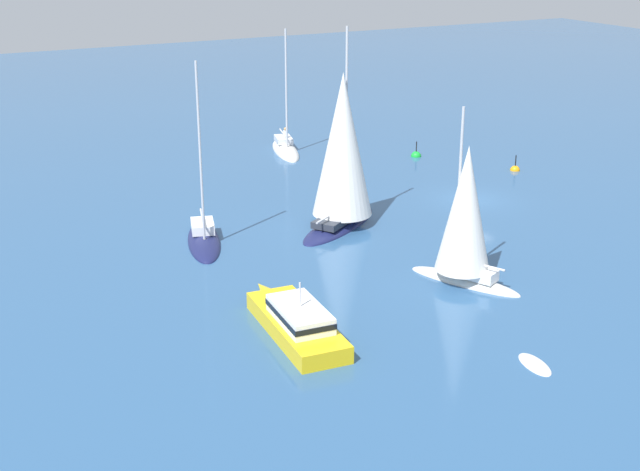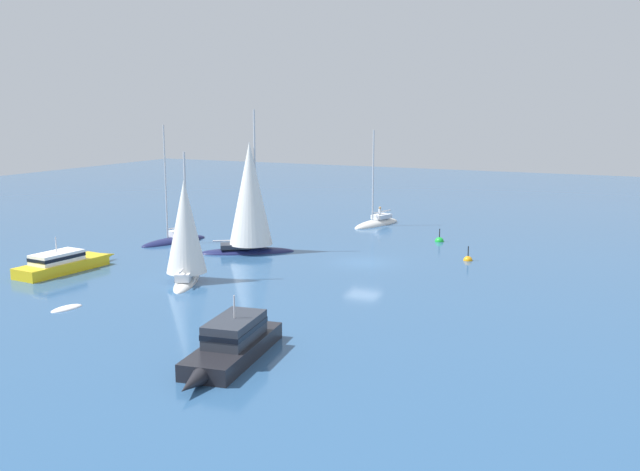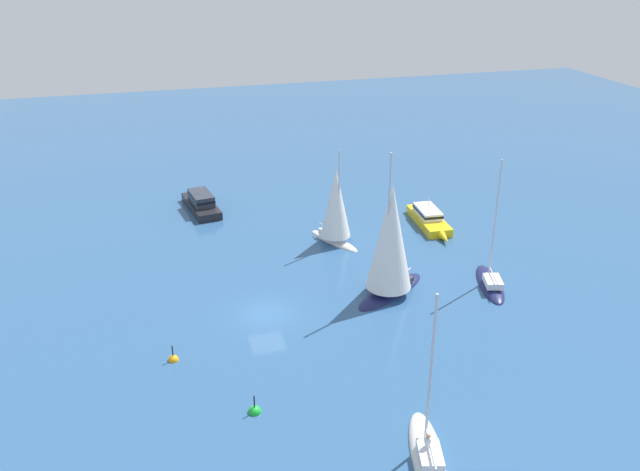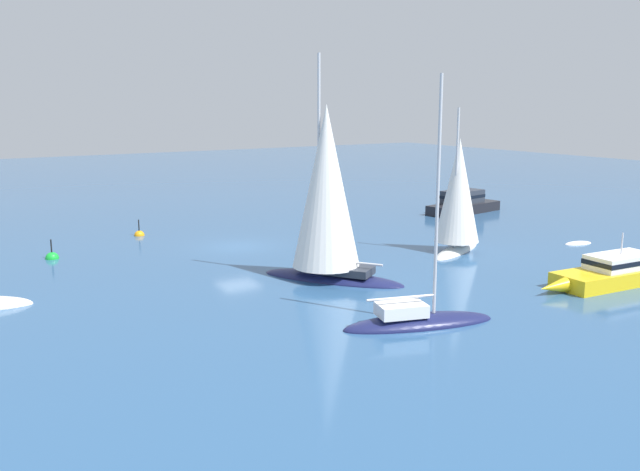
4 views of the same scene
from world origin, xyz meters
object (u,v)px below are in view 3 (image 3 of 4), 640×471
at_px(powerboat, 429,218).
at_px(motor_cruiser, 201,202).
at_px(ketch_1, 391,244).
at_px(mooring_buoy, 255,412).
at_px(ketch, 427,454).
at_px(channel_buoy, 174,360).
at_px(skiff, 335,206).
at_px(sailboat, 335,208).
at_px(sloop, 490,283).

height_order(powerboat, motor_cruiser, motor_cruiser).
relative_size(ketch_1, mooring_buoy, 7.64).
distance_m(ketch_1, mooring_buoy, 16.98).
bearing_deg(ketch, ketch_1, 0.53).
bearing_deg(powerboat, ketch_1, -32.36).
height_order(motor_cruiser, ketch, ketch).
relative_size(powerboat, channel_buoy, 5.84).
bearing_deg(mooring_buoy, powerboat, -133.04).
xyz_separation_m(ketch, mooring_buoy, (8.02, -5.89, -0.13)).
distance_m(skiff, mooring_buoy, 32.19).
bearing_deg(motor_cruiser, powerboat, -124.31).
height_order(powerboat, mooring_buoy, powerboat).
bearing_deg(powerboat, mooring_buoy, -38.75).
distance_m(sailboat, channel_buoy, 21.30).
bearing_deg(motor_cruiser, sloop, -146.67).
height_order(ketch_1, channel_buoy, ketch_1).
bearing_deg(channel_buoy, skiff, -127.91).
distance_m(ketch, ketch_1, 17.80).
height_order(skiff, powerboat, powerboat).
distance_m(skiff, channel_buoy, 28.80).
bearing_deg(ketch_1, mooring_buoy, 7.69).
height_order(skiff, mooring_buoy, mooring_buoy).
relative_size(sailboat, mooring_buoy, 5.88).
relative_size(skiff, sailboat, 0.24).
bearing_deg(mooring_buoy, channel_buoy, -57.71).
bearing_deg(skiff, ketch_1, -174.80).
bearing_deg(sloop, powerboat, 15.01).
distance_m(powerboat, ketch_1, 14.63).
bearing_deg(powerboat, sailboat, -77.86).
distance_m(ketch_1, channel_buoy, 17.51).
xyz_separation_m(ketch, channel_buoy, (12.09, -12.33, -0.13)).
bearing_deg(ketch, skiff, 5.88).
bearing_deg(powerboat, channel_buoy, -53.22).
distance_m(sloop, sailboat, 14.71).
height_order(powerboat, ketch_1, ketch_1).
relative_size(powerboat, sailboat, 0.94).
bearing_deg(ketch_1, channel_buoy, -18.56).
bearing_deg(sailboat, ketch, -32.02).
height_order(sailboat, ketch, ketch).
height_order(sloop, channel_buoy, sloop).
relative_size(ketch, mooring_buoy, 6.46).
height_order(motor_cruiser, mooring_buoy, motor_cruiser).
bearing_deg(sloop, motor_cruiser, 58.84).
height_order(sloop, sailboat, sloop).
height_order(motor_cruiser, sloop, sloop).
relative_size(motor_cruiser, channel_buoy, 6.01).
xyz_separation_m(sloop, mooring_buoy, (20.45, 9.98, -0.15)).
height_order(ketch_1, mooring_buoy, ketch_1).
height_order(sailboat, mooring_buoy, sailboat).
bearing_deg(sloop, ketch, 158.65).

